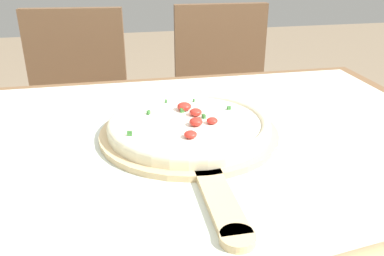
# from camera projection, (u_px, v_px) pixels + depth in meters

# --- Properties ---
(dining_table) EXTENTS (1.10, 1.00, 0.75)m
(dining_table) POSITION_uv_depth(u_px,v_px,m) (219.00, 205.00, 0.81)
(dining_table) COLOR brown
(dining_table) RESTS_ON ground_plane
(towel_cloth) EXTENTS (1.02, 0.92, 0.00)m
(towel_cloth) POSITION_uv_depth(u_px,v_px,m) (220.00, 153.00, 0.77)
(towel_cloth) COLOR silver
(towel_cloth) RESTS_ON dining_table
(pizza_peel) EXTENTS (0.36, 0.54, 0.01)m
(pizza_peel) POSITION_uv_depth(u_px,v_px,m) (191.00, 137.00, 0.81)
(pizza_peel) COLOR #D6B784
(pizza_peel) RESTS_ON towel_cloth
(pizza) EXTENTS (0.33, 0.33, 0.04)m
(pizza) POSITION_uv_depth(u_px,v_px,m) (189.00, 124.00, 0.82)
(pizza) COLOR beige
(pizza) RESTS_ON pizza_peel
(chair_left) EXTENTS (0.44, 0.44, 0.90)m
(chair_left) POSITION_uv_depth(u_px,v_px,m) (78.00, 111.00, 1.58)
(chair_left) COLOR brown
(chair_left) RESTS_ON ground_plane
(chair_right) EXTENTS (0.42, 0.42, 0.90)m
(chair_right) POSITION_uv_depth(u_px,v_px,m) (223.00, 100.00, 1.69)
(chair_right) COLOR brown
(chair_right) RESTS_ON ground_plane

